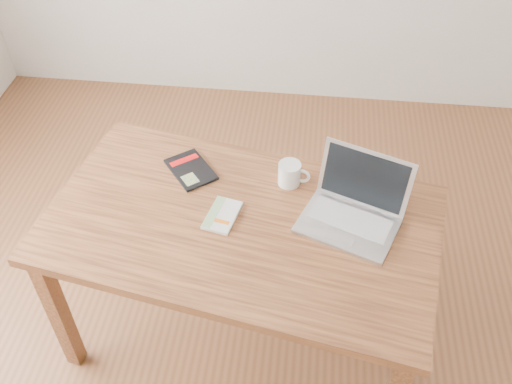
# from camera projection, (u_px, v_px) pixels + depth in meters

# --- Properties ---
(room) EXTENTS (4.04, 4.04, 2.70)m
(room) POSITION_uv_depth(u_px,v_px,m) (225.00, 90.00, 1.71)
(room) COLOR brown
(room) RESTS_ON ground
(desk) EXTENTS (1.60, 1.10, 0.75)m
(desk) POSITION_uv_depth(u_px,v_px,m) (241.00, 237.00, 2.21)
(desk) COLOR brown
(desk) RESTS_ON ground
(white_guidebook) EXTENTS (0.14, 0.19, 0.02)m
(white_guidebook) POSITION_uv_depth(u_px,v_px,m) (222.00, 215.00, 2.16)
(white_guidebook) COLOR silver
(white_guidebook) RESTS_ON desk
(black_guidebook) EXTENTS (0.25, 0.26, 0.01)m
(black_guidebook) POSITION_uv_depth(u_px,v_px,m) (191.00, 170.00, 2.35)
(black_guidebook) COLOR black
(black_guidebook) RESTS_ON desk
(laptop) EXTENTS (0.43, 0.40, 0.24)m
(laptop) POSITION_uv_depth(u_px,v_px,m) (354.00, 209.00, 2.13)
(laptop) COLOR silver
(laptop) RESTS_ON desk
(coffee_mug) EXTENTS (0.13, 0.09, 0.10)m
(coffee_mug) POSITION_uv_depth(u_px,v_px,m) (290.00, 174.00, 2.27)
(coffee_mug) COLOR white
(coffee_mug) RESTS_ON desk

